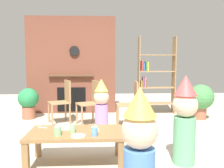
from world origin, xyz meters
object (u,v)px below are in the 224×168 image
object	(u,v)px
paper_cup_center	(73,128)
paper_plate_rear	(78,136)
potted_plant_tall	(201,98)
child_with_cone_hat	(139,149)
dining_chair_middle	(92,100)
paper_cup_near_right	(94,131)
dining_chair_right	(131,101)
birthday_cake_slice	(96,127)
paper_plate_front	(66,128)
paper_cup_near_left	(58,131)
child_by_the_chairs	(101,105)
potted_plant_short	(28,101)
child_in_pink	(185,118)
bookshelf	(153,78)
paper_cup_far_left	(58,129)
dining_chair_left	(63,99)
coffee_table	(76,136)

from	to	relation	value
paper_cup_center	paper_plate_rear	size ratio (longest dim) A/B	0.62
paper_plate_rear	potted_plant_tall	xyz separation A→B (m)	(2.50, 2.34, 0.05)
child_with_cone_hat	dining_chair_middle	bearing A→B (deg)	-21.88
paper_cup_near_right	dining_chair_right	xyz separation A→B (m)	(0.68, 1.80, 0.04)
paper_cup_center	dining_chair_right	xyz separation A→B (m)	(0.95, 1.66, 0.04)
birthday_cake_slice	paper_plate_front	bearing A→B (deg)	166.04
paper_cup_near_left	child_by_the_chairs	xyz separation A→B (m)	(0.52, 1.38, 0.04)
paper_cup_near_right	potted_plant_short	bearing A→B (deg)	121.30
paper_cup_near_right	child_by_the_chairs	bearing A→B (deg)	86.38
paper_cup_center	child_by_the_chairs	distance (m)	1.31
paper_plate_front	paper_plate_rear	size ratio (longest dim) A/B	1.25
child_in_pink	child_by_the_chairs	xyz separation A→B (m)	(-1.03, 1.27, -0.07)
bookshelf	child_by_the_chairs	bearing A→B (deg)	-129.35
dining_chair_middle	potted_plant_tall	bearing A→B (deg)	165.22
paper_cup_near_left	paper_cup_near_right	world-z (taller)	paper_cup_near_left
bookshelf	potted_plant_tall	world-z (taller)	bookshelf
paper_cup_far_left	potted_plant_short	size ratio (longest dim) A/B	0.15
birthday_cake_slice	dining_chair_middle	xyz separation A→B (m)	(-0.12, 1.76, 0.06)
paper_plate_rear	dining_chair_right	distance (m)	2.01
child_in_pink	dining_chair_middle	size ratio (longest dim) A/B	1.24
child_in_pink	potted_plant_tall	world-z (taller)	child_in_pink
paper_plate_rear	potted_plant_short	world-z (taller)	potted_plant_short
paper_cup_near_left	paper_plate_rear	bearing A→B (deg)	-8.18
dining_chair_right	dining_chair_middle	bearing A→B (deg)	-12.16
paper_cup_far_left	dining_chair_right	world-z (taller)	dining_chair_right
dining_chair_left	paper_plate_rear	bearing A→B (deg)	80.33
paper_cup_near_left	birthday_cake_slice	bearing A→B (deg)	24.81
bookshelf	paper_plate_front	size ratio (longest dim) A/B	9.24
bookshelf	paper_cup_near_left	xyz separation A→B (m)	(-1.81, -2.94, -0.41)
coffee_table	paper_plate_front	xyz separation A→B (m)	(-0.15, 0.14, 0.07)
bookshelf	paper_cup_far_left	world-z (taller)	bookshelf
child_in_pink	dining_chair_left	size ratio (longest dim) A/B	1.24
bookshelf	child_in_pink	bearing A→B (deg)	-95.17
dining_chair_right	bookshelf	bearing A→B (deg)	-119.79
paper_cup_near_right	dining_chair_middle	bearing A→B (deg)	92.99
birthday_cake_slice	child_in_pink	size ratio (longest dim) A/B	0.09
paper_plate_front	dining_chair_middle	world-z (taller)	dining_chair_middle
paper_plate_rear	dining_chair_middle	xyz separation A→B (m)	(0.08, 2.00, 0.09)
paper_plate_front	birthday_cake_slice	size ratio (longest dim) A/B	2.06
paper_cup_far_left	dining_chair_left	xyz separation A→B (m)	(-0.27, 2.03, 0.04)
bookshelf	paper_cup_near_right	world-z (taller)	bookshelf
paper_cup_center	child_in_pink	world-z (taller)	child_in_pink
child_with_cone_hat	child_by_the_chairs	bearing A→B (deg)	-24.13
dining_chair_left	bookshelf	bearing A→B (deg)	178.11
paper_cup_far_left	coffee_table	bearing A→B (deg)	15.40
dining_chair_left	child_with_cone_hat	bearing A→B (deg)	87.03
paper_cup_center	child_in_pink	distance (m)	1.39
potted_plant_tall	paper_plate_rear	bearing A→B (deg)	-136.94
bookshelf	potted_plant_tall	bearing A→B (deg)	-34.23
dining_chair_right	child_by_the_chairs	bearing A→B (deg)	35.39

